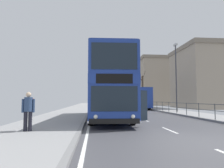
{
  "coord_description": "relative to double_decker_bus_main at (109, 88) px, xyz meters",
  "views": [
    {
      "loc": [
        -3.64,
        -7.13,
        1.49
      ],
      "look_at": [
        -2.47,
        6.47,
        2.53
      ],
      "focal_mm": 32.56,
      "sensor_mm": 36.0,
      "label": 1
    }
  ],
  "objects": [
    {
      "name": "background_bus_far_lane",
      "position": [
        5.46,
        16.96,
        -0.66
      ],
      "size": [
        2.77,
        10.9,
        3.16
      ],
      "color": "navy",
      "rests_on": "ground"
    },
    {
      "name": "ground",
      "position": [
        1.82,
        -8.15,
        -2.35
      ],
      "size": [
        15.8,
        140.0,
        0.2
      ],
      "color": "#45454A"
    },
    {
      "name": "background_building_01",
      "position": [
        17.42,
        37.18,
        3.73
      ],
      "size": [
        14.2,
        11.44,
        12.19
      ],
      "color": "gray",
      "rests_on": "ground"
    },
    {
      "name": "background_building_00",
      "position": [
        17.73,
        17.56,
        2.84
      ],
      "size": [
        9.08,
        10.76,
        10.4
      ],
      "color": "gray",
      "rests_on": "ground"
    },
    {
      "name": "pedestrian_with_backpack",
      "position": [
        -3.95,
        -6.2,
        -1.28
      ],
      "size": [
        0.55,
        0.55,
        1.67
      ],
      "color": "black",
      "rests_on": "ground"
    },
    {
      "name": "double_decker_bus_main",
      "position": [
        0.0,
        0.0,
        0.0
      ],
      "size": [
        3.28,
        11.23,
        4.57
      ],
      "color": "navy",
      "rests_on": "ground"
    },
    {
      "name": "bare_tree_far_00",
      "position": [
        7.91,
        22.27,
        0.85
      ],
      "size": [
        1.31,
        2.64,
        6.6
      ],
      "color": "#4C3D2D",
      "rests_on": "ground"
    },
    {
      "name": "street_lamp_far_side",
      "position": [
        8.01,
        6.65,
        2.18
      ],
      "size": [
        0.28,
        0.6,
        7.64
      ],
      "color": "#38383D",
      "rests_on": "ground"
    },
    {
      "name": "pedestrian_railing_far_kerb",
      "position": [
        6.99,
        8.51,
        -1.53
      ],
      "size": [
        0.05,
        29.96,
        1.07
      ],
      "color": "#2D3338",
      "rests_on": "ground"
    }
  ]
}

